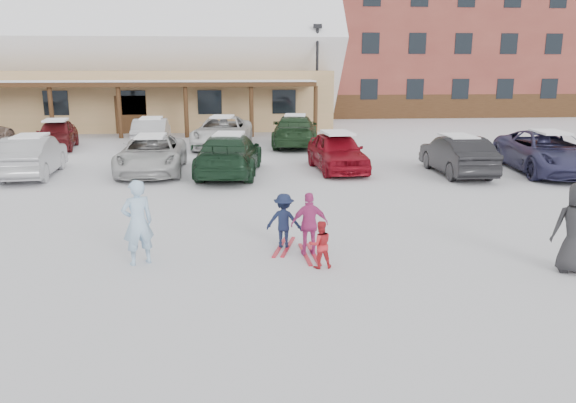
{
  "coord_description": "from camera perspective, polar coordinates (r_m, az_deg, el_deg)",
  "views": [
    {
      "loc": [
        -0.74,
        -10.79,
        3.85
      ],
      "look_at": [
        0.3,
        1.0,
        1.0
      ],
      "focal_mm": 35.0,
      "sensor_mm": 36.0,
      "label": 1
    }
  ],
  "objects": [
    {
      "name": "parked_car_1",
      "position": [
        22.09,
        -24.56,
        4.21
      ],
      "size": [
        1.92,
        4.55,
        1.46
      ],
      "primitive_type": "imported",
      "rotation": [
        0.0,
        0.0,
        3.23
      ],
      "color": "#9FA0A4",
      "rests_on": "ground"
    },
    {
      "name": "toddler_red",
      "position": [
        10.98,
        3.3,
        -4.38
      ],
      "size": [
        0.49,
        0.4,
        0.95
      ],
      "primitive_type": "imported",
      "rotation": [
        0.0,
        0.0,
        3.23
      ],
      "color": "red",
      "rests_on": "ground"
    },
    {
      "name": "parked_car_5",
      "position": [
        21.39,
        16.79,
        4.52
      ],
      "size": [
        1.51,
        4.29,
        1.41
      ],
      "primitive_type": "imported",
      "rotation": [
        0.0,
        0.0,
        3.14
      ],
      "color": "black",
      "rests_on": "ground"
    },
    {
      "name": "parked_car_4",
      "position": [
        21.3,
        5.01,
        5.06
      ],
      "size": [
        2.03,
        4.37,
        1.45
      ],
      "primitive_type": "imported",
      "rotation": [
        0.0,
        0.0,
        0.08
      ],
      "color": "maroon",
      "rests_on": "ground"
    },
    {
      "name": "conifer_3",
      "position": [
        55.21,
        2.04,
        14.87
      ],
      "size": [
        3.96,
        3.96,
        9.18
      ],
      "color": "black",
      "rests_on": "ground"
    },
    {
      "name": "adult_skier",
      "position": [
        11.46,
        -15.03,
        -2.07
      ],
      "size": [
        0.74,
        0.65,
        1.72
      ],
      "primitive_type": "imported",
      "rotation": [
        0.0,
        0.0,
        3.61
      ],
      "color": "#A0C6E7",
      "rests_on": "ground"
    },
    {
      "name": "day_lodge",
      "position": [
        39.62,
        -17.54,
        13.08
      ],
      "size": [
        29.12,
        12.5,
        10.38
      ],
      "color": "tan",
      "rests_on": "ground"
    },
    {
      "name": "child_navy",
      "position": [
        12.13,
        -0.41,
        -1.99
      ],
      "size": [
        0.87,
        0.64,
        1.21
      ],
      "primitive_type": "imported",
      "rotation": [
        0.0,
        0.0,
        2.88
      ],
      "color": "#141C39",
      "rests_on": "ground"
    },
    {
      "name": "parked_car_6",
      "position": [
        22.9,
        24.93,
        4.54
      ],
      "size": [
        3.12,
        5.74,
        1.53
      ],
      "primitive_type": "imported",
      "rotation": [
        0.0,
        0.0,
        -0.11
      ],
      "color": "#323157",
      "rests_on": "ground"
    },
    {
      "name": "skis_child_navy",
      "position": [
        12.3,
        -0.41,
        -4.63
      ],
      "size": [
        0.56,
        1.4,
        0.03
      ],
      "primitive_type": "cube",
      "rotation": [
        0.0,
        0.0,
        2.88
      ],
      "color": "red",
      "rests_on": "ground"
    },
    {
      "name": "lamp_post",
      "position": [
        34.55,
        2.97,
        13.03
      ],
      "size": [
        0.5,
        0.25,
        6.28
      ],
      "color": "black",
      "rests_on": "ground"
    },
    {
      "name": "ground",
      "position": [
        11.48,
        -1.06,
        -6.06
      ],
      "size": [
        160.0,
        160.0,
        0.0
      ],
      "primitive_type": "plane",
      "color": "silver",
      "rests_on": "ground"
    },
    {
      "name": "parked_car_11",
      "position": [
        27.87,
        0.73,
        7.2
      ],
      "size": [
        2.8,
        5.5,
        1.53
      ],
      "primitive_type": "imported",
      "rotation": [
        0.0,
        0.0,
        3.01
      ],
      "color": "#1F3C20",
      "rests_on": "ground"
    },
    {
      "name": "alpine_hotel",
      "position": [
        51.26,
        12.69,
        18.6
      ],
      "size": [
        31.48,
        14.01,
        21.48
      ],
      "color": "brown",
      "rests_on": "ground"
    },
    {
      "name": "parked_car_3",
      "position": [
        20.47,
        -5.98,
        4.76
      ],
      "size": [
        2.65,
        5.36,
        1.5
      ],
      "primitive_type": "imported",
      "rotation": [
        0.0,
        0.0,
        3.03
      ],
      "color": "#16311F",
      "rests_on": "ground"
    },
    {
      "name": "parked_car_2",
      "position": [
        21.41,
        -13.67,
        4.68
      ],
      "size": [
        2.42,
        5.03,
        1.38
      ],
      "primitive_type": "imported",
      "rotation": [
        0.0,
        0.0,
        0.03
      ],
      "color": "#BEBEBE",
      "rests_on": "ground"
    },
    {
      "name": "parked_car_9",
      "position": [
        27.97,
        -13.66,
        6.76
      ],
      "size": [
        1.78,
        4.49,
        1.45
      ],
      "primitive_type": "imported",
      "rotation": [
        0.0,
        0.0,
        3.2
      ],
      "color": "#A9A9AD",
      "rests_on": "ground"
    },
    {
      "name": "parked_car_10",
      "position": [
        27.52,
        -6.67,
        7.01
      ],
      "size": [
        3.09,
        5.69,
        1.51
      ],
      "primitive_type": "imported",
      "rotation": [
        0.0,
        0.0,
        -0.11
      ],
      "color": "white",
      "rests_on": "ground"
    },
    {
      "name": "parked_car_8",
      "position": [
        29.1,
        -22.43,
        6.31
      ],
      "size": [
        2.23,
        4.28,
        1.39
      ],
      "primitive_type": "imported",
      "rotation": [
        0.0,
        0.0,
        0.15
      ],
      "color": "maroon",
      "rests_on": "ground"
    },
    {
      "name": "skis_child_magenta",
      "position": [
        11.84,
        2.18,
        -5.37
      ],
      "size": [
        0.26,
        1.41,
        0.03
      ],
      "primitive_type": "cube",
      "rotation": [
        0.0,
        0.0,
        3.19
      ],
      "color": "red",
      "rests_on": "ground"
    },
    {
      "name": "child_magenta",
      "position": [
        11.65,
        2.21,
        -2.32
      ],
      "size": [
        0.8,
        0.36,
        1.34
      ],
      "primitive_type": "imported",
      "rotation": [
        0.0,
        0.0,
        3.19
      ],
      "color": "#BD3781",
      "rests_on": "ground"
    }
  ]
}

